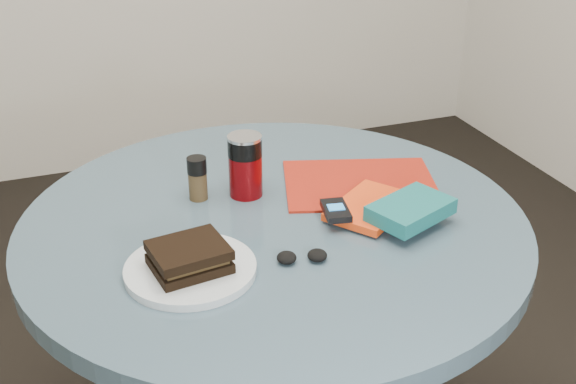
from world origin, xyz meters
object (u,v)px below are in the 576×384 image
object	(u,v)px
magazine	(360,184)
headphones	(302,256)
plate	(190,269)
mp3_player	(336,210)
soda_can	(245,166)
sandwich	(189,257)
red_book	(371,207)
novel	(411,210)
table	(274,285)
pepper_grinder	(198,178)

from	to	relation	value
magazine	headphones	distance (m)	0.33
plate	mp3_player	distance (m)	0.31
headphones	soda_can	bearing A→B (deg)	93.35
magazine	sandwich	bearing A→B (deg)	-136.17
plate	sandwich	distance (m)	0.03
soda_can	red_book	xyz separation A→B (m)	(0.21, -0.16, -0.05)
magazine	novel	bearing A→B (deg)	-68.84
plate	red_book	xyz separation A→B (m)	(0.39, 0.09, 0.01)
soda_can	table	bearing A→B (deg)	-78.62
plate	novel	size ratio (longest dim) A/B	1.45
table	plate	xyz separation A→B (m)	(-0.20, -0.14, 0.17)
soda_can	magazine	world-z (taller)	soda_can
pepper_grinder	red_book	bearing A→B (deg)	-30.18
soda_can	pepper_grinder	bearing A→B (deg)	170.46
soda_can	headphones	xyz separation A→B (m)	(0.02, -0.28, -0.06)
sandwich	headphones	xyz separation A→B (m)	(0.20, -0.03, -0.03)
table	headphones	bearing A→B (deg)	-92.02
mp3_player	novel	bearing A→B (deg)	-25.42
pepper_grinder	mp3_player	bearing A→B (deg)	-40.36
red_book	sandwich	bearing A→B (deg)	157.20
pepper_grinder	headphones	xyz separation A→B (m)	(0.11, -0.30, -0.04)
magazine	headphones	world-z (taller)	headphones
sandwich	mp3_player	bearing A→B (deg)	14.54
pepper_grinder	magazine	size ratio (longest dim) A/B	0.29
novel	red_book	bearing A→B (deg)	100.42
pepper_grinder	magazine	bearing A→B (deg)	-9.82
table	pepper_grinder	bearing A→B (deg)	133.24
table	mp3_player	distance (m)	0.23
magazine	pepper_grinder	bearing A→B (deg)	-172.64
sandwich	headphones	world-z (taller)	sandwich
plate	headphones	xyz separation A→B (m)	(0.19, -0.03, 0.00)
mp3_player	headphones	distance (m)	0.15
pepper_grinder	red_book	xyz separation A→B (m)	(0.31, -0.18, -0.03)
novel	headphones	distance (m)	0.25
plate	magazine	bearing A→B (deg)	26.08
plate	mp3_player	xyz separation A→B (m)	(0.31, 0.07, 0.02)
table	magazine	world-z (taller)	magazine
table	novel	bearing A→B (deg)	-28.09
table	sandwich	xyz separation A→B (m)	(-0.20, -0.14, 0.20)
sandwich	soda_can	size ratio (longest dim) A/B	1.05
plate	soda_can	distance (m)	0.31
pepper_grinder	magazine	xyz separation A→B (m)	(0.34, -0.06, -0.04)
pepper_grinder	novel	distance (m)	0.43
sandwich	red_book	size ratio (longest dim) A/B	0.76
plate	soda_can	size ratio (longest dim) A/B	1.73
pepper_grinder	headphones	world-z (taller)	pepper_grinder
red_book	novel	world-z (taller)	novel
magazine	mp3_player	bearing A→B (deg)	-113.92
pepper_grinder	magazine	world-z (taller)	pepper_grinder
novel	magazine	bearing A→B (deg)	71.81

